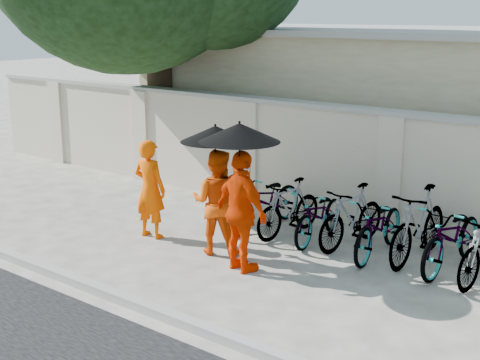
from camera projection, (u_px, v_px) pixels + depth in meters
The scene contains 16 objects.
ground at pixel (179, 256), 10.32m from camera, with size 80.00×80.00×0.00m, color beige.
kerb at pixel (92, 287), 9.01m from camera, with size 40.00×0.16×0.12m, color #9C9C95.
compound_wall at pixel (342, 166), 11.91m from camera, with size 20.00×0.30×2.00m, color beige.
building_behind at pixel (475, 113), 14.06m from camera, with size 14.00×6.00×3.20m, color beige.
monk_left at pixel (150, 189), 11.02m from camera, with size 0.60×0.40×1.65m, color #FF5300.
monk_center at pixel (217, 202), 10.28m from camera, with size 0.80×0.62×1.65m, color #E64B07.
parasol_center at pixel (215, 134), 9.93m from camera, with size 1.06×1.06×1.09m.
monk_right at pixel (242, 212), 9.54m from camera, with size 1.05×0.44×1.79m, color #E33300.
parasol_right at pixel (239, 133), 9.18m from camera, with size 1.14×1.14×1.18m.
bike_0 at pixel (266, 200), 11.58m from camera, with size 0.66×1.89×0.99m, color #A1A1A1.
bike_1 at pixel (289, 208), 11.18m from camera, with size 0.45×1.59×0.95m, color #A1A1A1.
bike_2 at pixel (319, 215), 10.93m from camera, with size 0.59×1.69×0.89m, color #A1A1A1.
bike_3 at pixel (352, 216), 10.64m from camera, with size 0.47×1.66×1.00m, color #A1A1A1.
bike_4 at pixel (380, 226), 10.23m from camera, with size 0.63×1.81×0.95m, color #A1A1A1.
bike_5 at pixel (419, 225), 10.02m from camera, with size 0.53×1.88×1.13m, color #A1A1A1.
bike_6 at pixel (453, 237), 9.67m from camera, with size 0.67×1.92×1.01m, color #A1A1A1.
Camera 1 is at (6.76, -7.04, 3.67)m, focal length 50.00 mm.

